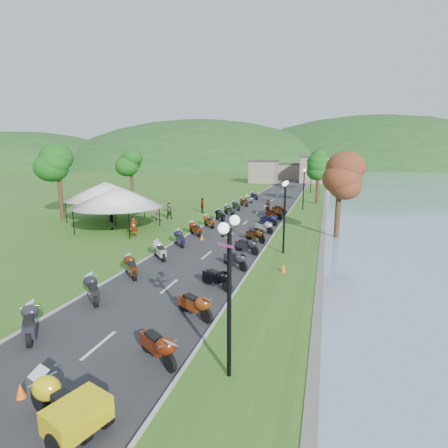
% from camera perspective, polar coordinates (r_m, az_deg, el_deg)
% --- Properties ---
extents(ground, '(400.00, 400.00, 0.00)m').
position_cam_1_polar(ground, '(11.85, -32.37, -26.09)').
color(ground, '#3E7222').
rests_on(ground, ground).
extents(road, '(7.00, 120.00, 0.02)m').
position_cam_1_polar(road, '(47.00, 6.79, 2.96)').
color(road, '#2B2B2D').
rests_on(road, ground).
extents(hills_backdrop, '(360.00, 120.00, 76.00)m').
position_cam_1_polar(hills_backdrop, '(206.12, 14.39, 9.19)').
color(hills_backdrop, '#285621').
rests_on(hills_backdrop, ground).
extents(far_building, '(18.00, 16.00, 5.00)m').
position_cam_1_polar(far_building, '(91.47, 10.38, 8.53)').
color(far_building, gray).
rests_on(far_building, ground).
extents(yellow_trike, '(3.05, 2.41, 1.22)m').
position_cam_1_polar(yellow_trike, '(10.80, -25.11, -25.31)').
color(yellow_trike, yellow).
rests_on(yellow_trike, ground).
extents(moto_row_left, '(2.60, 55.19, 1.10)m').
position_cam_1_polar(moto_row_left, '(28.26, -5.80, -1.57)').
color(moto_row_left, '#331411').
rests_on(moto_row_left, ground).
extents(moto_row_right, '(2.60, 32.90, 1.10)m').
position_cam_1_polar(moto_row_right, '(26.16, 4.41, -2.61)').
color(moto_row_right, '#331411').
rests_on(moto_row_right, ground).
extents(streetlamp_near, '(1.40, 1.40, 5.00)m').
position_cam_1_polar(streetlamp_near, '(10.78, 0.86, -12.59)').
color(streetlamp_near, black).
rests_on(streetlamp_near, ground).
extents(vendor_tent_main, '(5.39, 5.39, 4.00)m').
position_cam_1_polar(vendor_tent_main, '(32.84, -16.87, 2.40)').
color(vendor_tent_main, silver).
rests_on(vendor_tent_main, ground).
extents(vendor_tent_side, '(5.62, 5.62, 4.00)m').
position_cam_1_polar(vendor_tent_side, '(38.65, -18.62, 3.59)').
color(vendor_tent_side, silver).
rests_on(vendor_tent_side, ground).
extents(tree_park_left, '(3.48, 3.48, 9.67)m').
position_cam_1_polar(tree_park_left, '(40.43, -25.39, 7.45)').
color(tree_park_left, '#1B6518').
rests_on(tree_park_left, ground).
extents(tree_lakeside, '(2.87, 2.87, 7.98)m').
position_cam_1_polar(tree_lakeside, '(30.10, 18.29, 5.35)').
color(tree_lakeside, '#1B6518').
rests_on(tree_lakeside, ground).
extents(pedestrian_a, '(0.79, 0.74, 1.76)m').
position_cam_1_polar(pedestrian_a, '(30.22, -14.42, -2.09)').
color(pedestrian_a, slate).
rests_on(pedestrian_a, ground).
extents(pedestrian_b, '(0.88, 0.59, 1.66)m').
position_cam_1_polar(pedestrian_b, '(37.08, -10.75, 0.54)').
color(pedestrian_b, slate).
rests_on(pedestrian_b, ground).
extents(pedestrian_c, '(1.22, 1.32, 1.98)m').
position_cam_1_polar(pedestrian_c, '(33.76, -17.89, -0.88)').
color(pedestrian_c, slate).
rests_on(pedestrian_c, ground).
extents(traffic_cone_near, '(0.29, 0.29, 0.46)m').
position_cam_1_polar(traffic_cone_near, '(12.50, -30.28, -22.47)').
color(traffic_cone_near, '#F2590C').
rests_on(traffic_cone_near, ground).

